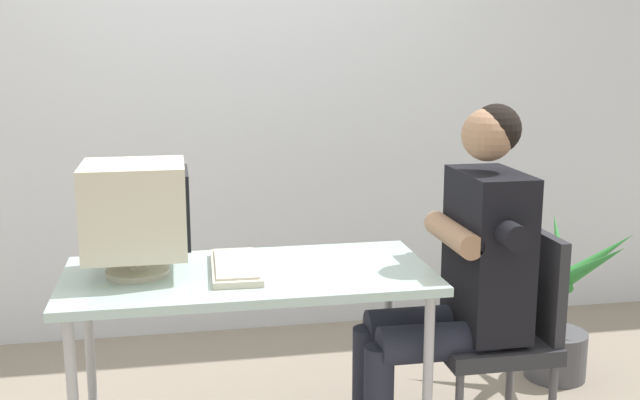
{
  "coord_description": "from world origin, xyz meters",
  "views": [
    {
      "loc": [
        -0.24,
        -2.63,
        1.55
      ],
      "look_at": [
        0.26,
        0.0,
        0.99
      ],
      "focal_mm": 43.31,
      "sensor_mm": 36.0,
      "label": 1
    }
  ],
  "objects_px": {
    "desk": "(249,288)",
    "person_seated": "(460,272)",
    "keyboard": "(236,267)",
    "crt_monitor": "(136,210)",
    "office_chair": "(505,326)",
    "potted_plant": "(559,314)"
  },
  "relations": [
    {
      "from": "desk",
      "to": "potted_plant",
      "type": "height_order",
      "value": "potted_plant"
    },
    {
      "from": "person_seated",
      "to": "desk",
      "type": "bearing_deg",
      "value": 176.78
    },
    {
      "from": "crt_monitor",
      "to": "potted_plant",
      "type": "xyz_separation_m",
      "value": [
        1.85,
        0.43,
        -0.66
      ]
    },
    {
      "from": "crt_monitor",
      "to": "keyboard",
      "type": "distance_m",
      "value": 0.4
    },
    {
      "from": "crt_monitor",
      "to": "person_seated",
      "type": "relative_size",
      "value": 0.3
    },
    {
      "from": "desk",
      "to": "keyboard",
      "type": "xyz_separation_m",
      "value": [
        -0.05,
        0.02,
        0.08
      ]
    },
    {
      "from": "keyboard",
      "to": "office_chair",
      "type": "xyz_separation_m",
      "value": [
        1.01,
        -0.06,
        -0.27
      ]
    },
    {
      "from": "crt_monitor",
      "to": "person_seated",
      "type": "distance_m",
      "value": 1.19
    },
    {
      "from": "crt_monitor",
      "to": "keyboard",
      "type": "xyz_separation_m",
      "value": [
        0.34,
        -0.02,
        -0.22
      ]
    },
    {
      "from": "crt_monitor",
      "to": "office_chair",
      "type": "distance_m",
      "value": 1.44
    },
    {
      "from": "desk",
      "to": "keyboard",
      "type": "distance_m",
      "value": 0.09
    },
    {
      "from": "desk",
      "to": "person_seated",
      "type": "height_order",
      "value": "person_seated"
    },
    {
      "from": "keyboard",
      "to": "potted_plant",
      "type": "distance_m",
      "value": 1.64
    },
    {
      "from": "crt_monitor",
      "to": "keyboard",
      "type": "bearing_deg",
      "value": -3.02
    },
    {
      "from": "desk",
      "to": "person_seated",
      "type": "xyz_separation_m",
      "value": [
        0.78,
        -0.04,
        0.03
      ]
    },
    {
      "from": "keyboard",
      "to": "desk",
      "type": "bearing_deg",
      "value": -22.54
    },
    {
      "from": "keyboard",
      "to": "person_seated",
      "type": "xyz_separation_m",
      "value": [
        0.82,
        -0.06,
        -0.05
      ]
    },
    {
      "from": "potted_plant",
      "to": "crt_monitor",
      "type": "bearing_deg",
      "value": -166.97
    },
    {
      "from": "crt_monitor",
      "to": "person_seated",
      "type": "xyz_separation_m",
      "value": [
        1.16,
        -0.08,
        -0.26
      ]
    },
    {
      "from": "office_chair",
      "to": "crt_monitor",
      "type": "bearing_deg",
      "value": 176.59
    },
    {
      "from": "desk",
      "to": "keyboard",
      "type": "bearing_deg",
      "value": 157.46
    },
    {
      "from": "desk",
      "to": "potted_plant",
      "type": "distance_m",
      "value": 1.58
    }
  ]
}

